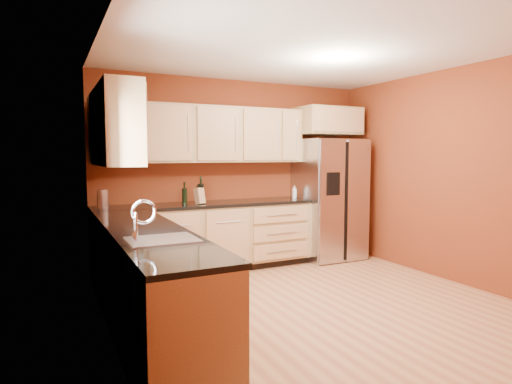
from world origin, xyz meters
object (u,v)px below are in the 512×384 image
wine_bottle_a (185,193)px  soap_dispenser (294,192)px  knife_block (200,196)px  refrigerator (329,199)px  canister_left (103,199)px

wine_bottle_a → soap_dispenser: bearing=3.2°
knife_block → wine_bottle_a: bearing=164.4°
refrigerator → wine_bottle_a: (-2.23, -0.01, 0.18)m
wine_bottle_a → knife_block: 0.21m
wine_bottle_a → knife_block: (0.21, 0.02, -0.04)m
refrigerator → soap_dispenser: bearing=171.5°
canister_left → soap_dispenser: canister_left is taller
wine_bottle_a → knife_block: size_ratio=1.43×
canister_left → knife_block: (1.17, -0.09, -0.01)m
refrigerator → wine_bottle_a: size_ratio=6.13×
canister_left → refrigerator: bearing=-1.9°
refrigerator → soap_dispenser: (-0.55, 0.08, 0.12)m
wine_bottle_a → soap_dispenser: 1.68m
knife_block → soap_dispenser: size_ratio=1.12×
wine_bottle_a → soap_dispenser: size_ratio=1.60×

